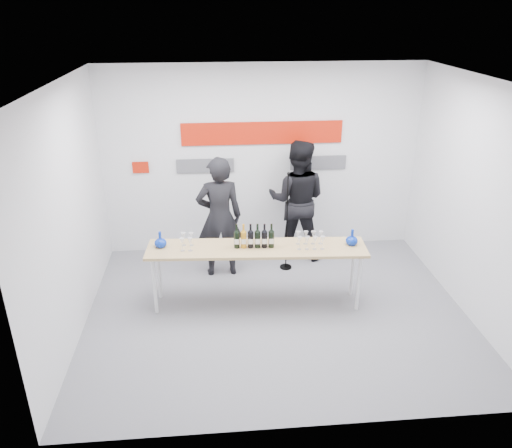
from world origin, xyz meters
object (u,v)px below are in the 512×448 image
presenter_right (297,200)px  presenter_left (219,217)px  tasting_table (257,252)px  mic_stand (286,240)px

presenter_right → presenter_left: bearing=38.1°
tasting_table → presenter_left: (-0.47, 0.90, 0.12)m
tasting_table → presenter_right: (0.77, 1.41, 0.16)m
tasting_table → presenter_left: 1.02m
tasting_table → presenter_left: bearing=120.9°
tasting_table → presenter_right: size_ratio=1.52×
presenter_right → mic_stand: 0.69m
presenter_right → mic_stand: presenter_right is taller
presenter_right → tasting_table: bearing=77.4°
presenter_left → mic_stand: (1.01, 0.06, -0.44)m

